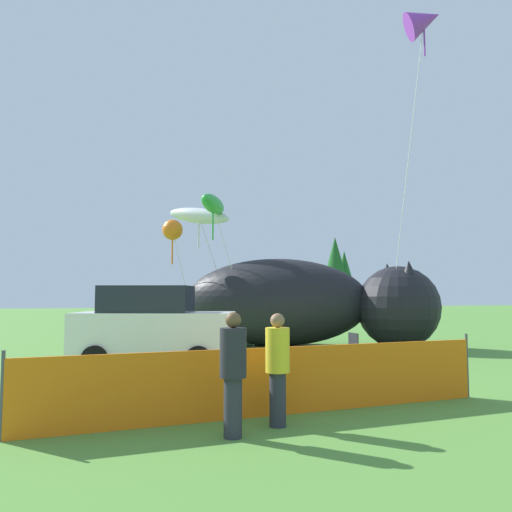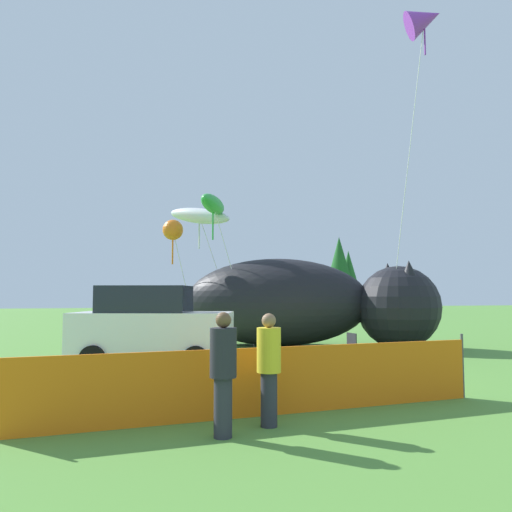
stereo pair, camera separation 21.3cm
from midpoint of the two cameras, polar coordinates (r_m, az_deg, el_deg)
name	(u,v)px [view 1 (the left image)]	position (r m, az deg, el deg)	size (l,w,h in m)	color
ground_plane	(301,370)	(12.81, 4.66, -12.91)	(120.00, 120.00, 0.00)	#548C38
parked_car	(153,327)	(13.43, -12.12, -7.96)	(4.40, 2.77, 2.12)	white
folding_chair	(349,347)	(13.94, 10.17, -10.15)	(0.55, 0.55, 0.85)	black
inflatable_cat	(302,306)	(18.40, 4.91, -5.66)	(9.16, 6.49, 3.22)	black
safety_fence	(275,381)	(8.12, 1.44, -14.11)	(7.75, 0.89, 1.17)	orange
spectator_in_black_shirt	(233,369)	(6.87, -3.55, -12.72)	(0.36, 0.36, 1.66)	#2D2D38
spectator_in_yellow_shirt	(278,364)	(7.41, 1.64, -12.27)	(0.35, 0.35, 1.62)	#2D2D38
kite_green_fish	(213,205)	(18.31, -5.27, 5.86)	(2.36, 2.52, 5.55)	silver
kite_orange_flower	(173,230)	(19.03, -9.83, 2.92)	(1.49, 0.97, 4.71)	silver
kite_white_ghost	(199,216)	(19.89, -6.85, 4.57)	(3.21, 2.47, 5.57)	silver
kite_purple_delta	(424,22)	(20.66, 18.32, 24.08)	(2.48, 1.57, 12.41)	silver
horizon_tree_east	(335,265)	(55.80, 8.94, -1.08)	(3.45, 3.45, 8.24)	brown
horizon_tree_west	(344,274)	(57.18, 9.96, -2.03)	(2.85, 2.85, 6.80)	brown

